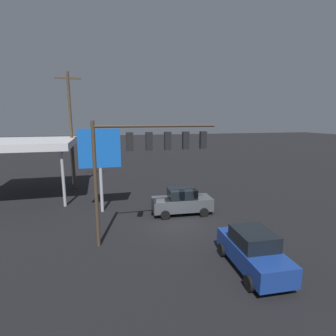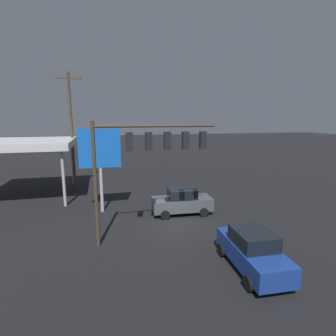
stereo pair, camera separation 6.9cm
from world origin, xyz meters
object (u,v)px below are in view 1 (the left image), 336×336
traffic_signal_assembly (148,150)px  sedan_far (182,201)px  utility_pole (71,129)px  price_sign (100,152)px  sedan_waiting (253,250)px

traffic_signal_assembly → sedan_far: traffic_signal_assembly is taller
utility_pole → price_sign: size_ratio=1.81×
utility_pole → sedan_waiting: size_ratio=2.54×
traffic_signal_assembly → utility_pole: size_ratio=0.61×
price_sign → sedan_waiting: bearing=124.3°
price_sign → sedan_far: (-5.76, 2.00, -3.67)m
utility_pole → sedan_waiting: bearing=117.9°
utility_pole → sedan_waiting: 20.66m
utility_pole → traffic_signal_assembly: bearing=111.2°
utility_pole → sedan_waiting: utility_pole is taller
price_sign → sedan_far: price_sign is taller
traffic_signal_assembly → utility_pole: 14.48m
utility_pole → sedan_waiting: (-9.37, 17.71, -5.05)m
traffic_signal_assembly → sedan_far: bearing=-130.8°
traffic_signal_assembly → price_sign: bearing=-65.3°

